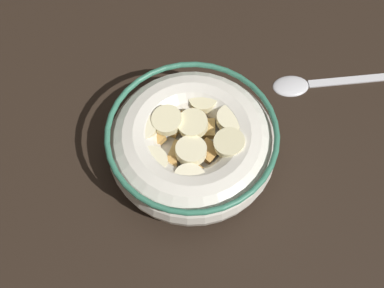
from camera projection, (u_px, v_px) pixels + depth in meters
The scene contains 3 objects.
ground_plane at pixel (192, 161), 58.11cm from camera, with size 98.96×98.96×2.00cm, color black.
cereal_bowl at pixel (192, 144), 54.52cm from camera, with size 17.59×17.59×5.94cm.
spoon at pixel (307, 83), 61.47cm from camera, with size 14.36×4.27×0.80cm.
Camera 1 is at (-1.36, 25.95, 51.02)cm, focal length 49.24 mm.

